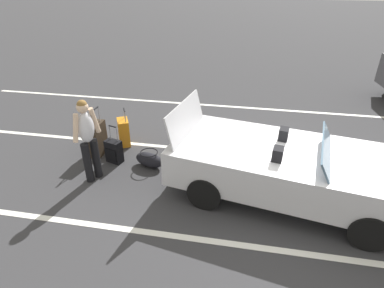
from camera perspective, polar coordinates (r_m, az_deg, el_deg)
name	(u,v)px	position (r m, az deg, el deg)	size (l,w,h in m)	color
ground_plane	(284,195)	(6.19, 16.15, -8.77)	(80.00, 80.00, 0.00)	#333335
lot_line_near	(291,252)	(5.18, 17.16, -17.93)	(18.00, 0.12, 0.01)	silver
lot_line_mid	(280,157)	(7.30, 15.47, -2.33)	(18.00, 0.12, 0.01)	silver
lot_line_far	(275,110)	(9.71, 14.61, 5.92)	(18.00, 0.12, 0.01)	silver
convertible_car	(301,171)	(5.85, 18.86, -4.53)	(4.39, 2.48, 1.53)	silver
suitcase_large_black	(96,139)	(7.32, -16.70, 0.91)	(0.32, 0.49, 1.10)	#2D2319
suitcase_medium_bright	(124,132)	(7.58, -12.06, 2.08)	(0.39, 0.46, 0.87)	orange
suitcase_small_carryon	(114,151)	(6.96, -13.75, -1.28)	(0.38, 0.30, 0.83)	black
duffel_bag	(149,160)	(6.72, -7.60, -2.76)	(0.70, 0.48, 0.34)	black
traveler_person	(88,137)	(6.20, -18.11, 1.25)	(0.35, 0.58, 1.65)	black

